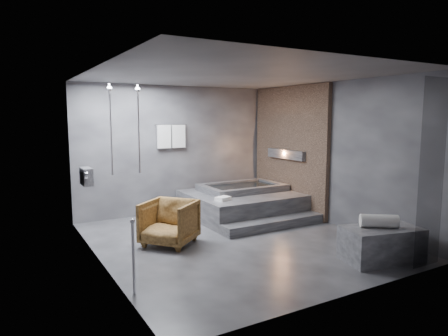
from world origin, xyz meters
TOP-DOWN VIEW (x-y plane):
  - room at (0.40, 0.24)m, footprint 5.00×5.04m
  - tub_deck at (1.05, 1.45)m, footprint 2.20×2.00m
  - tub_step at (1.05, 0.27)m, footprint 2.20×0.36m
  - concrete_bench at (1.37, -1.92)m, footprint 1.24×0.87m
  - driftwood_chair at (-1.06, 0.37)m, footprint 1.14×1.14m
  - rolled_towel at (1.34, -1.89)m, footprint 0.55×0.48m
  - deck_towel at (0.31, 0.94)m, footprint 0.33×0.28m

SIDE VIEW (x-z plane):
  - tub_step at x=1.05m, z-range 0.00..0.18m
  - tub_deck at x=1.05m, z-range 0.00..0.50m
  - concrete_bench at x=1.37m, z-range 0.00..0.51m
  - driftwood_chair at x=-1.06m, z-range 0.00..0.75m
  - deck_towel at x=0.31m, z-range 0.50..0.57m
  - rolled_towel at x=1.34m, z-range 0.51..0.70m
  - room at x=0.40m, z-range 0.32..3.14m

